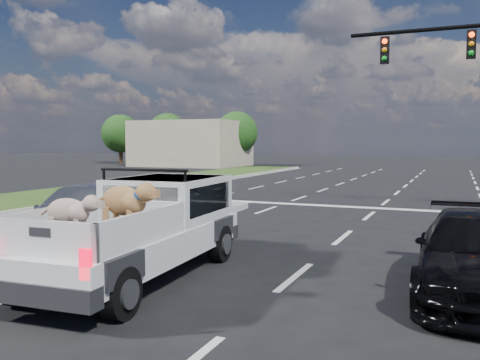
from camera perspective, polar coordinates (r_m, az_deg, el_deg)
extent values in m
plane|color=black|center=(9.69, -3.92, -9.75)|extent=(160.00, 160.00, 0.00)
cube|color=silver|center=(17.40, -10.29, -3.52)|extent=(0.12, 60.00, 0.01)
cube|color=silver|center=(15.76, 0.41, -4.27)|extent=(0.12, 60.00, 0.01)
cube|color=silver|center=(14.77, 13.07, -4.95)|extent=(0.12, 60.00, 0.01)
cube|color=silver|center=(19.58, -18.99, -2.83)|extent=(0.15, 60.00, 0.01)
cube|color=silver|center=(19.00, 10.02, -2.87)|extent=(17.00, 0.45, 0.01)
cube|color=#264415|center=(21.47, -24.34, -2.25)|extent=(5.00, 60.00, 0.10)
cube|color=#A9A49B|center=(19.74, -19.54, -2.60)|extent=(0.15, 60.00, 0.14)
cube|color=black|center=(19.14, 24.54, 13.68)|extent=(0.30, 0.18, 0.95)
sphere|color=red|center=(19.08, 24.58, 14.63)|extent=(0.18, 0.18, 0.18)
cube|color=black|center=(19.30, 15.96, 13.82)|extent=(0.30, 0.18, 0.95)
sphere|color=red|center=(19.24, 15.93, 14.75)|extent=(0.18, 0.18, 0.18)
cube|color=#B8A48D|center=(50.58, -5.45, 4.08)|extent=(10.00, 8.00, 4.40)
cylinder|color=#332114|center=(57.68, -13.24, 2.90)|extent=(0.44, 0.44, 2.16)
sphere|color=#0F340E|center=(57.68, -13.27, 5.10)|extent=(4.20, 4.20, 4.20)
cylinder|color=#332114|center=(54.33, -8.14, 2.89)|extent=(0.44, 0.44, 2.16)
sphere|color=#0F340E|center=(54.32, -8.16, 5.23)|extent=(4.20, 4.20, 4.20)
cylinder|color=#332114|center=(50.62, -0.37, 2.83)|extent=(0.44, 0.44, 2.16)
sphere|color=#0F340E|center=(50.62, -0.38, 5.35)|extent=(4.20, 4.20, 4.20)
cylinder|color=black|center=(8.02, -23.37, -10.43)|extent=(0.31, 0.73, 0.72)
cylinder|color=black|center=(7.03, -13.33, -12.25)|extent=(0.31, 0.73, 0.72)
cylinder|color=black|center=(10.76, -10.50, -6.44)|extent=(0.31, 0.73, 0.72)
cylinder|color=black|center=(10.05, -2.32, -7.14)|extent=(0.31, 0.73, 0.72)
cube|color=silver|center=(8.87, -11.47, -7.02)|extent=(2.09, 5.10, 0.49)
cube|color=silver|center=(9.78, -7.95, -2.06)|extent=(1.86, 2.27, 0.81)
cube|color=black|center=(8.85, -11.17, -2.58)|extent=(1.46, 0.12, 0.58)
cylinder|color=black|center=(8.91, -10.81, 1.12)|extent=(1.70, 0.15, 0.05)
cube|color=black|center=(7.92, -15.68, -6.85)|extent=(1.82, 2.50, 0.06)
cube|color=silver|center=(8.36, -20.22, -4.47)|extent=(0.22, 2.40, 0.49)
cube|color=silver|center=(7.44, -10.67, -5.34)|extent=(0.22, 2.40, 0.49)
cube|color=silver|center=(6.97, -21.32, -6.20)|extent=(1.68, 0.18, 0.49)
cube|color=red|center=(6.37, -16.94, -9.07)|extent=(0.15, 0.07, 0.38)
cube|color=black|center=(7.02, -21.89, -11.67)|extent=(1.82, 0.39, 0.28)
imported|color=silver|center=(10.74, -16.15, -4.10)|extent=(2.38, 4.94, 1.63)
imported|color=black|center=(8.63, 25.07, -7.62)|extent=(1.82, 4.35, 1.25)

